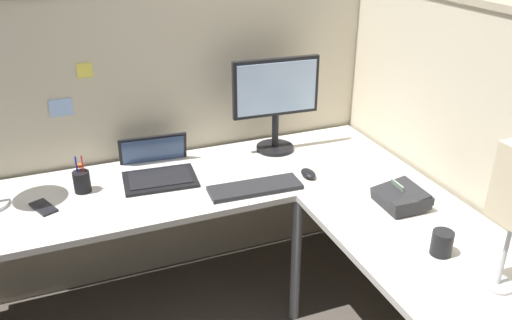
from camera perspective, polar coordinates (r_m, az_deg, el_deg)
The scene contains 13 objects.
cubicle_wall_back at distance 2.85m, azimuth -11.25°, elevation 2.18°, with size 2.57×0.12×1.58m.
cubicle_wall_right at distance 2.47m, azimuth 24.22°, elevation -3.51°, with size 0.12×2.37×1.58m.
desk at distance 2.20m, azimuth -0.33°, elevation -9.74°, with size 2.35×2.15×0.73m.
monitor at distance 2.72m, azimuth 2.18°, elevation 6.77°, with size 0.46×0.20×0.50m.
laptop at distance 2.62m, azimuth -10.71°, elevation -0.85°, with size 0.37×0.41×0.22m.
keyboard at distance 2.42m, azimuth -0.10°, elevation -3.03°, with size 0.43×0.14×0.02m, color #232326.
computer_mouse at distance 2.55m, azimuth 5.70°, elevation -1.47°, with size 0.06×0.10×0.03m, color black.
pen_cup at distance 2.52m, azimuth -18.41°, elevation -2.20°, with size 0.08×0.08×0.18m.
cell_phone at distance 2.46m, azimuth -22.11°, elevation -4.79°, with size 0.07×0.14×0.01m, color black.
office_phone at distance 2.37m, azimuth 15.55°, elevation -4.07°, with size 0.20×0.21×0.11m.
coffee_mug at distance 2.10m, azimuth 19.56°, elevation -8.50°, with size 0.08×0.08×0.10m, color black.
pinned_note_leftmost at distance 2.67m, azimuth -20.43°, elevation 5.36°, with size 0.11×0.00×0.08m, color #99B7E5.
pinned_note_middle at distance 2.63m, azimuth -18.14°, elevation 9.24°, with size 0.07×0.00×0.07m, color #EAD84C.
Camera 1 is at (-0.79, -1.72, 1.90)m, focal length 36.79 mm.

